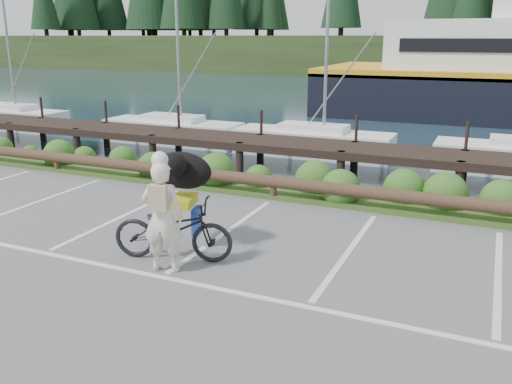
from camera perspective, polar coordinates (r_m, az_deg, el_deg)
ground at (r=9.69m, az=-8.57°, el=-7.96°), size 72.00×72.00×0.00m
harbor_backdrop at (r=86.09m, az=21.42°, el=12.41°), size 170.00×160.00×30.00m
vegetation_strip at (r=14.15m, az=2.90°, el=0.20°), size 34.00×1.60×0.10m
log_rail at (r=13.54m, az=1.83°, el=-0.75°), size 32.00×0.30×0.60m
bicycle at (r=9.87m, az=-8.75°, el=-3.91°), size 2.31×1.30×1.15m
cyclist at (r=9.28m, az=-9.80°, el=-2.65°), size 0.81×0.63×1.95m
dog at (r=10.25m, az=-7.78°, el=2.28°), size 0.88×1.32×0.70m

